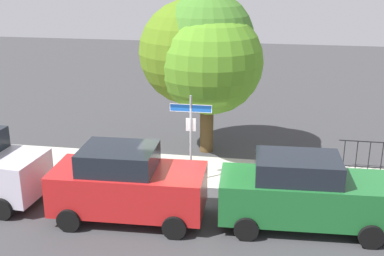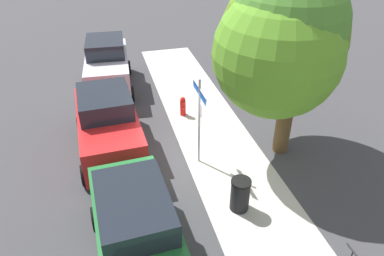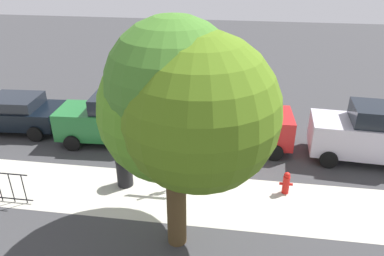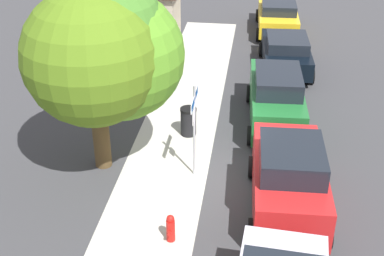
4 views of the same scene
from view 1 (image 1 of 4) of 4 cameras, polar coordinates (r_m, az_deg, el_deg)
ground_plane at (r=15.89m, az=-0.63°, el=-6.76°), size 60.00×60.00×0.00m
sidewalk_strip at (r=16.86m, az=6.90°, el=-5.33°), size 24.00×2.60×0.00m
street_sign at (r=15.51m, az=-0.14°, el=0.42°), size 1.34×0.07×2.91m
shade_tree at (r=17.38m, az=1.19°, el=8.74°), size 4.46×4.23×5.93m
car_red at (r=13.72m, az=-7.54°, el=-6.45°), size 4.24×2.18×2.09m
car_green at (r=13.49m, az=12.92°, el=-7.35°), size 4.65×2.10×2.03m
fire_hydrant at (r=16.97m, az=-9.96°, el=-3.92°), size 0.42×0.22×0.78m
trash_bin at (r=16.29m, az=8.19°, el=-4.39°), size 0.55×0.55×0.98m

